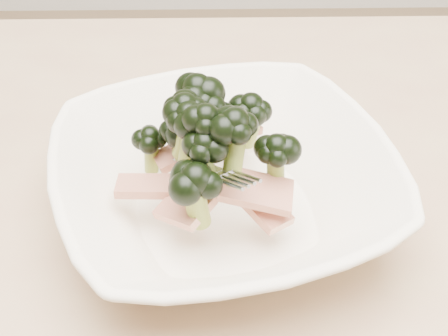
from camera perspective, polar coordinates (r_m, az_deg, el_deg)
The scene contains 2 objects.
dining_table at distance 0.56m, azimuth 0.34°, elevation -14.46°, with size 1.20×0.80×0.75m.
broccoli_dish at distance 0.49m, azimuth -0.18°, elevation -0.99°, with size 0.33×0.33×0.12m.
Camera 1 is at (-0.01, -0.33, 1.11)m, focal length 50.00 mm.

